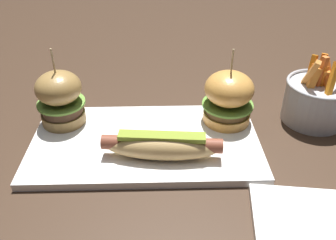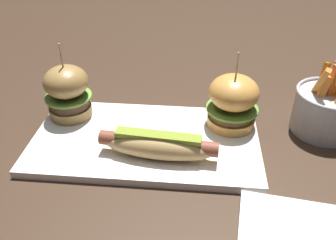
# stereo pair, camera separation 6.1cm
# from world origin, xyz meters

# --- Properties ---
(ground_plane) EXTENTS (3.00, 3.00, 0.00)m
(ground_plane) POSITION_xyz_m (0.00, 0.00, 0.00)
(ground_plane) COLOR #382619
(platter_main) EXTENTS (0.40, 0.22, 0.01)m
(platter_main) POSITION_xyz_m (0.00, 0.00, 0.01)
(platter_main) COLOR white
(platter_main) RESTS_ON ground
(hot_dog) EXTENTS (0.20, 0.06, 0.05)m
(hot_dog) POSITION_xyz_m (0.03, -0.05, 0.04)
(hot_dog) COLOR tan
(hot_dog) RESTS_ON platter_main
(slider_left) EXTENTS (0.09, 0.09, 0.15)m
(slider_left) POSITION_xyz_m (-0.16, 0.06, 0.07)
(slider_left) COLOR olive
(slider_left) RESTS_ON platter_main
(slider_right) EXTENTS (0.10, 0.10, 0.15)m
(slider_right) POSITION_xyz_m (0.15, 0.06, 0.07)
(slider_right) COLOR gold
(slider_right) RESTS_ON platter_main
(fries_bucket) EXTENTS (0.12, 0.12, 0.14)m
(fries_bucket) POSITION_xyz_m (0.33, 0.08, 0.05)
(fries_bucket) COLOR #B7BABF
(fries_bucket) RESTS_ON ground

